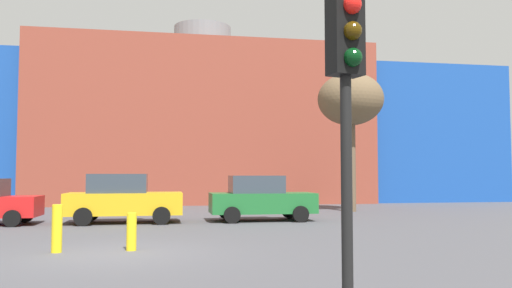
{
  "coord_description": "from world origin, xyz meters",
  "views": [
    {
      "loc": [
        1.12,
        -12.32,
        1.83
      ],
      "look_at": [
        4.62,
        7.37,
        3.03
      ],
      "focal_mm": 35.83,
      "sensor_mm": 36.0,
      "label": 1
    }
  ],
  "objects_px": {
    "parked_car_3": "(261,198)",
    "bare_tree_0": "(351,101)",
    "bollard_yellow_0": "(132,232)",
    "bollard_yellow_1": "(57,229)",
    "traffic_light_near_right": "(347,84)",
    "parked_car_2": "(123,198)"
  },
  "relations": [
    {
      "from": "bollard_yellow_0",
      "to": "parked_car_2",
      "type": "bearing_deg",
      "value": 96.11
    },
    {
      "from": "parked_car_3",
      "to": "bollard_yellow_1",
      "type": "bearing_deg",
      "value": -130.52
    },
    {
      "from": "parked_car_3",
      "to": "traffic_light_near_right",
      "type": "bearing_deg",
      "value": -97.09
    },
    {
      "from": "bare_tree_0",
      "to": "traffic_light_near_right",
      "type": "bearing_deg",
      "value": -110.75
    },
    {
      "from": "parked_car_2",
      "to": "bare_tree_0",
      "type": "height_order",
      "value": "bare_tree_0"
    },
    {
      "from": "bollard_yellow_0",
      "to": "bollard_yellow_1",
      "type": "bearing_deg",
      "value": -179.24
    },
    {
      "from": "bollard_yellow_1",
      "to": "traffic_light_near_right",
      "type": "bearing_deg",
      "value": -60.06
    },
    {
      "from": "parked_car_3",
      "to": "parked_car_2",
      "type": "bearing_deg",
      "value": -180.0
    },
    {
      "from": "traffic_light_near_right",
      "to": "bare_tree_0",
      "type": "distance_m",
      "value": 20.64
    },
    {
      "from": "traffic_light_near_right",
      "to": "bollard_yellow_0",
      "type": "height_order",
      "value": "traffic_light_near_right"
    },
    {
      "from": "parked_car_3",
      "to": "bare_tree_0",
      "type": "relative_size",
      "value": 0.6
    },
    {
      "from": "bollard_yellow_1",
      "to": "bollard_yellow_0",
      "type": "bearing_deg",
      "value": 0.76
    },
    {
      "from": "traffic_light_near_right",
      "to": "bollard_yellow_1",
      "type": "bearing_deg",
      "value": -163.73
    },
    {
      "from": "bare_tree_0",
      "to": "bollard_yellow_1",
      "type": "height_order",
      "value": "bare_tree_0"
    },
    {
      "from": "parked_car_2",
      "to": "parked_car_3",
      "type": "distance_m",
      "value": 5.31
    },
    {
      "from": "bare_tree_0",
      "to": "parked_car_2",
      "type": "bearing_deg",
      "value": -158.56
    },
    {
      "from": "bollard_yellow_0",
      "to": "bollard_yellow_1",
      "type": "relative_size",
      "value": 0.8
    },
    {
      "from": "traffic_light_near_right",
      "to": "bollard_yellow_0",
      "type": "xyz_separation_m",
      "value": [
        -2.68,
        7.64,
        -2.33
      ]
    },
    {
      "from": "parked_car_3",
      "to": "traffic_light_near_right",
      "type": "relative_size",
      "value": 1.09
    },
    {
      "from": "traffic_light_near_right",
      "to": "bollard_yellow_1",
      "type": "distance_m",
      "value": 9.07
    },
    {
      "from": "parked_car_2",
      "to": "traffic_light_near_right",
      "type": "bearing_deg",
      "value": -76.96
    },
    {
      "from": "parked_car_2",
      "to": "bare_tree_0",
      "type": "distance_m",
      "value": 12.38
    }
  ]
}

